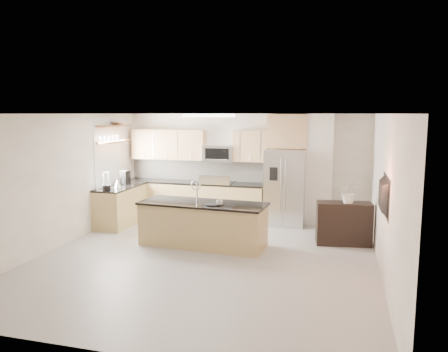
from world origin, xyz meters
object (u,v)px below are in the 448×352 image
(refrigerator, at_px, (285,187))
(island, at_px, (203,224))
(platter, at_px, (214,204))
(microwave, at_px, (219,154))
(flower_vase, at_px, (349,187))
(credenza, at_px, (344,223))
(television, at_px, (380,195))
(cup, at_px, (220,203))
(range, at_px, (218,201))
(bowl, at_px, (117,123))
(coffee_maker, at_px, (125,178))
(blender, at_px, (106,182))
(kettle, at_px, (118,183))

(refrigerator, relative_size, island, 0.70)
(refrigerator, relative_size, platter, 4.94)
(microwave, distance_m, flower_vase, 3.46)
(microwave, height_order, flower_vase, microwave)
(credenza, bearing_deg, refrigerator, 128.64)
(island, bearing_deg, television, -13.37)
(cup, bearing_deg, range, 106.93)
(platter, distance_m, bowl, 3.52)
(flower_vase, bearing_deg, cup, -158.87)
(microwave, relative_size, coffee_maker, 2.37)
(refrigerator, relative_size, flower_vase, 2.74)
(range, bearing_deg, television, -41.64)
(range, relative_size, platter, 3.16)
(island, bearing_deg, platter, -21.58)
(microwave, relative_size, blender, 1.86)
(microwave, relative_size, television, 0.71)
(blender, bearing_deg, cup, -12.86)
(range, distance_m, kettle, 2.45)
(credenza, bearing_deg, bowl, 166.48)
(bowl, bearing_deg, television, -22.00)
(island, xyz_separation_m, television, (3.20, -0.99, 0.91))
(cup, relative_size, television, 0.13)
(platter, bearing_deg, cup, -18.77)
(credenza, xyz_separation_m, flower_vase, (0.08, -0.06, 0.75))
(island, bearing_deg, credenza, 20.52)
(flower_vase, bearing_deg, refrigerator, 136.76)
(range, distance_m, platter, 2.36)
(refrigerator, distance_m, bowl, 4.25)
(island, xyz_separation_m, kettle, (-2.33, 0.87, 0.58))
(credenza, xyz_separation_m, kettle, (-5.03, 0.06, 0.59))
(refrigerator, bearing_deg, blender, -156.50)
(cup, height_order, coffee_maker, coffee_maker)
(island, xyz_separation_m, bowl, (-2.56, 1.34, 1.95))
(range, distance_m, blender, 2.74)
(cup, xyz_separation_m, bowl, (-2.95, 1.51, 1.47))
(platter, distance_m, television, 3.10)
(microwave, height_order, platter, microwave)
(island, xyz_separation_m, credenza, (2.69, 0.81, -0.01))
(cup, distance_m, television, 2.96)
(bowl, bearing_deg, flower_vase, -6.32)
(credenza, height_order, platter, platter)
(refrigerator, bearing_deg, credenza, -43.60)
(range, xyz_separation_m, television, (3.51, -3.12, 0.88))
(credenza, xyz_separation_m, television, (0.51, -1.80, 0.92))
(credenza, bearing_deg, blender, 176.15)
(kettle, relative_size, flower_vase, 0.35)
(microwave, bearing_deg, credenza, -25.75)
(refrigerator, bearing_deg, bowl, -169.18)
(bowl, relative_size, television, 0.38)
(television, bearing_deg, credenza, 15.83)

